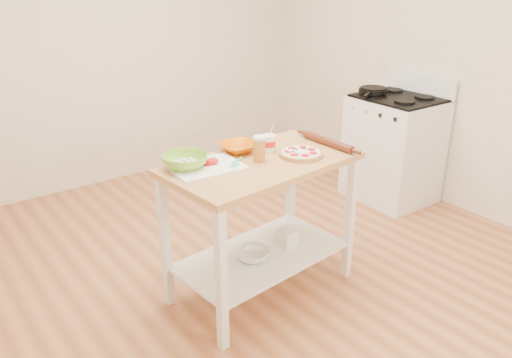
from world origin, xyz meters
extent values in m
cube|color=#B76F43|center=(0.00, 0.00, -0.01)|extent=(4.00, 4.50, 0.02)
cube|color=beige|center=(0.00, 2.26, 1.35)|extent=(4.00, 0.02, 2.70)
cube|color=beige|center=(2.01, 0.00, 1.35)|extent=(0.02, 4.50, 2.70)
cube|color=tan|center=(-0.15, -0.15, 0.88)|extent=(1.21, 0.72, 0.04)
cube|color=white|center=(-0.15, -0.15, 0.25)|extent=(1.12, 0.66, 0.02)
cube|color=white|center=(-0.66, -0.46, 0.43)|extent=(0.05, 0.05, 0.86)
cube|color=white|center=(-0.70, 0.08, 0.43)|extent=(0.05, 0.05, 0.86)
cube|color=white|center=(0.41, -0.38, 0.43)|extent=(0.05, 0.05, 0.86)
cube|color=white|center=(0.37, 0.17, 0.43)|extent=(0.05, 0.05, 0.86)
cube|color=white|center=(1.69, 0.29, 0.46)|extent=(0.63, 0.73, 0.92)
cube|color=black|center=(1.69, 0.29, 0.93)|extent=(0.59, 0.69, 0.02)
cube|color=white|center=(1.97, 0.28, 1.02)|extent=(0.06, 0.71, 0.18)
cylinder|color=black|center=(1.59, 0.48, 0.98)|extent=(0.26, 0.26, 0.03)
cube|color=black|center=(1.41, 0.40, 0.98)|extent=(0.15, 0.09, 0.02)
cylinder|color=tan|center=(0.09, -0.23, 0.91)|extent=(0.27, 0.27, 0.02)
cylinder|color=tan|center=(0.09, -0.23, 0.92)|extent=(0.27, 0.27, 0.01)
cylinder|color=white|center=(0.09, -0.23, 0.92)|extent=(0.24, 0.24, 0.01)
cylinder|color=red|center=(0.15, -0.18, 0.93)|extent=(0.05, 0.05, 0.01)
cylinder|color=red|center=(0.09, -0.15, 0.93)|extent=(0.05, 0.05, 0.01)
cylinder|color=red|center=(0.03, -0.18, 0.93)|extent=(0.05, 0.05, 0.01)
cylinder|color=red|center=(0.02, -0.25, 0.93)|extent=(0.05, 0.05, 0.01)
cylinder|color=red|center=(0.06, -0.30, 0.93)|extent=(0.05, 0.05, 0.01)
cylinder|color=red|center=(0.13, -0.29, 0.93)|extent=(0.05, 0.05, 0.01)
cylinder|color=red|center=(0.17, -0.24, 0.93)|extent=(0.05, 0.05, 0.01)
sphere|color=white|center=(0.11, -0.18, 0.93)|extent=(0.03, 0.03, 0.03)
sphere|color=white|center=(0.04, -0.18, 0.93)|extent=(0.03, 0.03, 0.03)
sphere|color=white|center=(0.05, -0.25, 0.93)|extent=(0.03, 0.03, 0.03)
plane|color=#195619|center=(0.14, -0.20, 0.93)|extent=(0.03, 0.03, 0.00)
plane|color=#195619|center=(0.09, -0.18, 0.93)|extent=(0.02, 0.02, 0.00)
plane|color=#195619|center=(0.05, -0.20, 0.93)|extent=(0.03, 0.03, 0.00)
plane|color=#195619|center=(0.05, -0.25, 0.93)|extent=(0.03, 0.03, 0.00)
cube|color=white|center=(-0.47, -0.05, 0.91)|extent=(0.43, 0.34, 0.01)
cube|color=#F4EACC|center=(-0.58, 0.03, 0.92)|extent=(0.03, 0.03, 0.02)
cube|color=#F4EACC|center=(-0.55, 0.03, 0.92)|extent=(0.03, 0.03, 0.02)
cube|color=#F4EACC|center=(-0.51, 0.02, 0.92)|extent=(0.03, 0.03, 0.02)
cube|color=#F4EACC|center=(-0.58, 0.07, 0.92)|extent=(0.03, 0.03, 0.02)
cube|color=#F4EACC|center=(-0.55, 0.06, 0.92)|extent=(0.03, 0.03, 0.02)
cube|color=#F4EACC|center=(-0.51, 0.06, 0.92)|extent=(0.03, 0.03, 0.02)
cylinder|color=red|center=(-0.45, -0.03, 0.92)|extent=(0.07, 0.07, 0.01)
cylinder|color=red|center=(-0.43, -0.03, 0.92)|extent=(0.07, 0.07, 0.01)
cylinder|color=red|center=(-0.42, -0.04, 0.93)|extent=(0.07, 0.07, 0.01)
cube|color=#3AC9A7|center=(-0.34, -0.14, 0.92)|extent=(0.07, 0.06, 0.01)
cylinder|color=#3AC9A7|center=(-0.28, -0.09, 0.92)|extent=(0.10, 0.05, 0.01)
cube|color=silver|center=(-0.45, 0.04, 0.91)|extent=(0.18, 0.05, 0.00)
cube|color=black|center=(-0.58, 0.05, 0.92)|extent=(0.10, 0.04, 0.01)
imported|color=#CE5D03|center=(-0.16, 0.07, 0.93)|extent=(0.23, 0.23, 0.06)
imported|color=#7FBF32|center=(-0.57, 0.02, 0.94)|extent=(0.30, 0.30, 0.08)
cylinder|color=#AE7024|center=(-0.16, -0.14, 0.97)|extent=(0.07, 0.07, 0.13)
cylinder|color=white|center=(-0.16, -0.14, 1.04)|extent=(0.08, 0.08, 0.02)
cylinder|color=white|center=(-0.01, -0.04, 0.95)|extent=(0.09, 0.09, 0.10)
cylinder|color=red|center=(-0.01, -0.04, 0.95)|extent=(0.09, 0.09, 0.04)
cylinder|color=silver|center=(0.01, -0.04, 1.03)|extent=(0.01, 0.06, 0.11)
cylinder|color=#5A2714|center=(0.36, -0.19, 0.92)|extent=(0.05, 0.42, 0.05)
imported|color=silver|center=(-0.23, -0.17, 0.29)|extent=(0.27, 0.27, 0.07)
cube|color=white|center=(0.06, -0.16, 0.32)|extent=(0.12, 0.12, 0.11)
camera|label=1|loc=(-1.86, -2.33, 1.94)|focal=35.00mm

